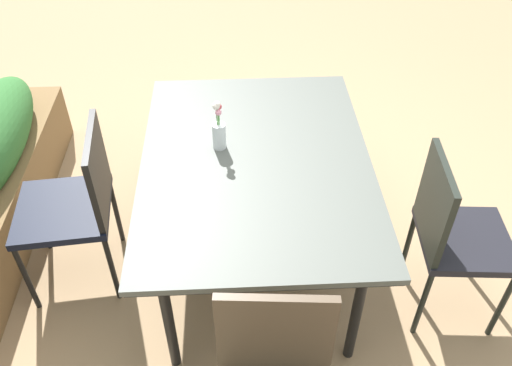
{
  "coord_description": "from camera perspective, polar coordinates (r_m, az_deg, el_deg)",
  "views": [
    {
      "loc": [
        -2.02,
        0.19,
        2.38
      ],
      "look_at": [
        -0.01,
        0.09,
        0.59
      ],
      "focal_mm": 37.46,
      "sensor_mm": 36.0,
      "label": 1
    }
  ],
  "objects": [
    {
      "name": "dining_table",
      "position": [
        2.63,
        -0.0,
        1.63
      ],
      "size": [
        1.52,
        1.11,
        0.74
      ],
      "color": "#4C514C",
      "rests_on": "ground"
    },
    {
      "name": "chair_far_side",
      "position": [
        2.82,
        -18.63,
        -1.71
      ],
      "size": [
        0.5,
        0.5,
        0.93
      ],
      "rotation": [
        0.0,
        0.0,
        0.1
      ],
      "color": "black",
      "rests_on": "ground"
    },
    {
      "name": "chair_near_left",
      "position": [
        2.68,
        20.23,
        -4.8
      ],
      "size": [
        0.45,
        0.45,
        0.94
      ],
      "rotation": [
        0.0,
        0.0,
        3.06
      ],
      "color": "black",
      "rests_on": "ground"
    },
    {
      "name": "flower_vase",
      "position": [
        2.61,
        -4.0,
        5.68
      ],
      "size": [
        0.07,
        0.07,
        0.27
      ],
      "color": "silver",
      "rests_on": "dining_table"
    },
    {
      "name": "ground_plane",
      "position": [
        3.12,
        1.66,
        -7.92
      ],
      "size": [
        12.0,
        12.0,
        0.0
      ],
      "primitive_type": "plane",
      "color": "#9E7F5B"
    }
  ]
}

